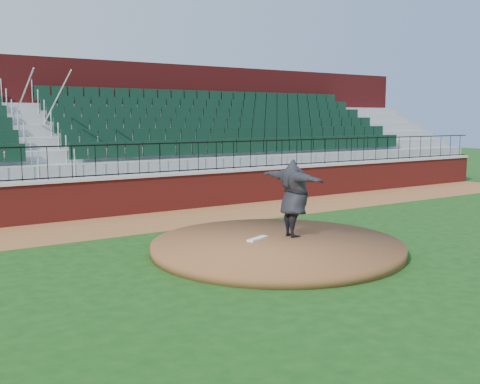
# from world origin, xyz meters

# --- Properties ---
(ground) EXTENTS (90.00, 90.00, 0.00)m
(ground) POSITION_xyz_m (0.00, 0.00, 0.00)
(ground) COLOR #153F12
(ground) RESTS_ON ground
(warning_track) EXTENTS (34.00, 3.20, 0.01)m
(warning_track) POSITION_xyz_m (0.00, 5.40, 0.01)
(warning_track) COLOR brown
(warning_track) RESTS_ON ground
(field_wall) EXTENTS (34.00, 0.35, 1.20)m
(field_wall) POSITION_xyz_m (0.00, 7.00, 0.60)
(field_wall) COLOR maroon
(field_wall) RESTS_ON ground
(wall_cap) EXTENTS (34.00, 0.45, 0.10)m
(wall_cap) POSITION_xyz_m (0.00, 7.00, 1.25)
(wall_cap) COLOR #B7B7B7
(wall_cap) RESTS_ON field_wall
(wall_railing) EXTENTS (34.00, 0.05, 1.00)m
(wall_railing) POSITION_xyz_m (0.00, 7.00, 1.80)
(wall_railing) COLOR black
(wall_railing) RESTS_ON wall_cap
(seating_stands) EXTENTS (34.00, 5.10, 4.60)m
(seating_stands) POSITION_xyz_m (0.00, 9.72, 2.30)
(seating_stands) COLOR gray
(seating_stands) RESTS_ON ground
(concourse_wall) EXTENTS (34.00, 0.50, 5.50)m
(concourse_wall) POSITION_xyz_m (0.00, 12.52, 2.75)
(concourse_wall) COLOR maroon
(concourse_wall) RESTS_ON ground
(pitchers_mound) EXTENTS (5.94, 5.94, 0.25)m
(pitchers_mound) POSITION_xyz_m (0.19, 0.19, 0.12)
(pitchers_mound) COLOR brown
(pitchers_mound) RESTS_ON ground
(pitching_rubber) EXTENTS (0.70, 0.42, 0.05)m
(pitching_rubber) POSITION_xyz_m (-0.08, 0.61, 0.27)
(pitching_rubber) COLOR white
(pitching_rubber) RESTS_ON pitchers_mound
(pitcher) EXTENTS (0.71, 2.36, 1.90)m
(pitcher) POSITION_xyz_m (0.86, 0.41, 1.20)
(pitcher) COLOR black
(pitcher) RESTS_ON pitchers_mound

